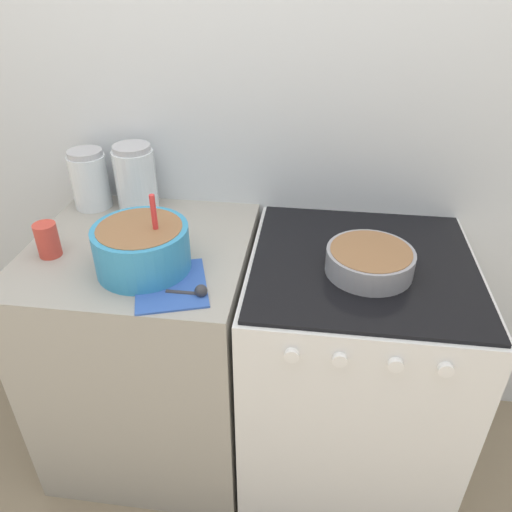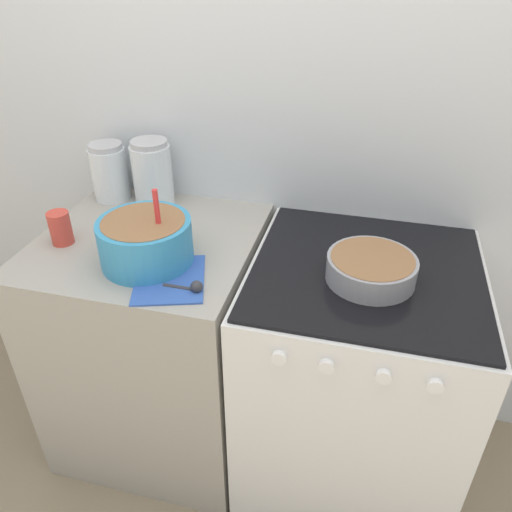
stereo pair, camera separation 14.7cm
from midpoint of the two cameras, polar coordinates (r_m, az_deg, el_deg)
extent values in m
cube|color=silver|center=(1.79, 4.81, 14.62)|extent=(4.45, 0.05, 2.40)
cube|color=#9E998E|center=(1.94, -8.77, -9.68)|extent=(0.71, 0.70, 0.91)
cube|color=silver|center=(1.84, 13.23, -13.43)|extent=(0.71, 0.70, 0.89)
cube|color=black|center=(1.56, 15.27, -1.67)|extent=(0.68, 0.67, 0.01)
cylinder|color=white|center=(1.32, 5.89, -11.62)|extent=(0.04, 0.02, 0.04)
cylinder|color=white|center=(1.32, 11.32, -12.39)|extent=(0.04, 0.02, 0.04)
cylinder|color=white|center=(1.33, 17.54, -13.13)|extent=(0.04, 0.02, 0.04)
cylinder|color=white|center=(1.35, 22.89, -13.64)|extent=(0.04, 0.02, 0.04)
cylinder|color=#338CBF|center=(1.52, -9.81, 1.52)|extent=(0.28, 0.28, 0.14)
cylinder|color=#8C603D|center=(1.50, -9.93, 2.62)|extent=(0.25, 0.25, 0.08)
cylinder|color=red|center=(1.47, -8.28, 3.42)|extent=(0.02, 0.02, 0.23)
cylinder|color=gray|center=(1.49, 15.80, -1.52)|extent=(0.26, 0.26, 0.07)
cylinder|color=#8C603D|center=(1.48, 15.84, -1.28)|extent=(0.24, 0.24, 0.06)
cylinder|color=silver|center=(1.94, -14.29, 9.02)|extent=(0.13, 0.13, 0.19)
cylinder|color=white|center=(1.96, -14.14, 7.97)|extent=(0.12, 0.12, 0.12)
cylinder|color=#B2B2B7|center=(1.90, -14.73, 11.97)|extent=(0.12, 0.12, 0.02)
cylinder|color=silver|center=(1.86, -9.53, 9.03)|extent=(0.14, 0.14, 0.22)
cylinder|color=silver|center=(1.88, -9.41, 7.80)|extent=(0.13, 0.13, 0.13)
cylinder|color=#B2B2B7|center=(1.82, -9.87, 12.52)|extent=(0.13, 0.13, 0.02)
cylinder|color=#CC3F33|center=(1.69, -19.19, 2.98)|extent=(0.07, 0.07, 0.11)
cube|color=#3359B2|center=(1.46, -7.01, -2.74)|extent=(0.26, 0.29, 0.01)
cylinder|color=#333338|center=(1.42, -5.96, -3.69)|extent=(0.09, 0.01, 0.01)
sphere|color=#333338|center=(1.39, -3.83, -3.63)|extent=(0.04, 0.04, 0.04)
camera|label=1|loc=(0.07, -87.14, 1.82)|focal=35.00mm
camera|label=2|loc=(0.07, 92.86, -1.82)|focal=35.00mm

